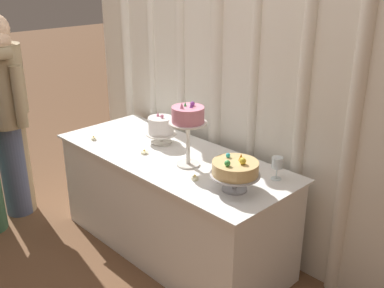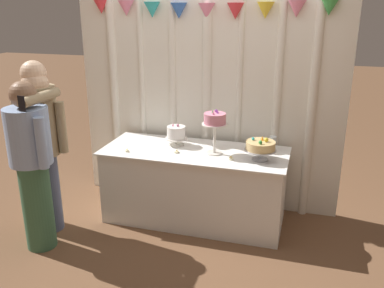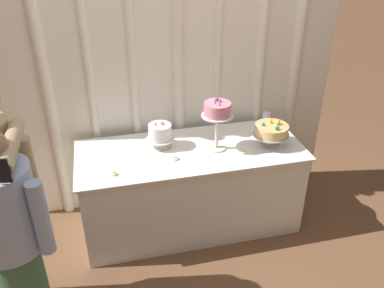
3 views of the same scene
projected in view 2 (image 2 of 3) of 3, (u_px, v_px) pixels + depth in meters
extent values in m
plane|color=brown|center=(192.00, 223.00, 4.21)|extent=(24.00, 24.00, 0.00)
cube|color=white|center=(207.00, 94.00, 4.33)|extent=(2.79, 0.04, 2.42)
cylinder|color=white|center=(114.00, 88.00, 4.59)|extent=(0.09, 0.09, 2.42)
cylinder|color=white|center=(142.00, 90.00, 4.50)|extent=(0.07, 0.07, 2.42)
cylinder|color=white|center=(173.00, 92.00, 4.41)|extent=(0.08, 0.08, 2.42)
cylinder|color=white|center=(206.00, 94.00, 4.31)|extent=(0.10, 0.10, 2.42)
cylinder|color=white|center=(239.00, 96.00, 4.22)|extent=(0.06, 0.06, 2.42)
cylinder|color=white|center=(277.00, 98.00, 4.12)|extent=(0.08, 0.08, 2.42)
cylinder|color=white|center=(312.00, 101.00, 4.03)|extent=(0.09, 0.09, 2.42)
cone|color=#DB333D|center=(101.00, 6.00, 4.30)|extent=(0.16, 0.16, 0.15)
cone|color=pink|center=(126.00, 8.00, 4.23)|extent=(0.16, 0.16, 0.15)
cone|color=#2DB2B7|center=(152.00, 10.00, 4.16)|extent=(0.16, 0.16, 0.15)
cone|color=blue|center=(179.00, 11.00, 4.09)|extent=(0.16, 0.16, 0.15)
cone|color=pink|center=(207.00, 11.00, 4.01)|extent=(0.16, 0.16, 0.15)
cone|color=#DB333D|center=(235.00, 11.00, 3.94)|extent=(0.16, 0.16, 0.15)
cone|color=yellow|center=(265.00, 10.00, 3.86)|extent=(0.16, 0.16, 0.15)
cone|color=pink|center=(297.00, 9.00, 3.78)|extent=(0.16, 0.16, 0.15)
cone|color=green|center=(329.00, 7.00, 3.70)|extent=(0.16, 0.16, 0.15)
cube|color=white|center=(195.00, 186.00, 4.18)|extent=(1.75, 0.69, 0.73)
cube|color=white|center=(195.00, 151.00, 4.06)|extent=(1.80, 0.74, 0.01)
cylinder|color=silver|center=(176.00, 144.00, 4.21)|extent=(0.16, 0.16, 0.01)
cylinder|color=silver|center=(176.00, 141.00, 4.20)|extent=(0.02, 0.02, 0.05)
cylinder|color=silver|center=(176.00, 138.00, 4.19)|extent=(0.23, 0.23, 0.01)
cylinder|color=white|center=(176.00, 132.00, 4.17)|extent=(0.18, 0.18, 0.12)
sphere|color=pink|center=(178.00, 125.00, 4.14)|extent=(0.03, 0.03, 0.03)
cone|color=pink|center=(173.00, 125.00, 4.16)|extent=(0.02, 0.02, 0.03)
cylinder|color=silver|center=(214.00, 153.00, 3.98)|extent=(0.15, 0.15, 0.01)
cylinder|color=silver|center=(214.00, 139.00, 3.93)|extent=(0.03, 0.03, 0.27)
cylinder|color=silver|center=(215.00, 124.00, 3.89)|extent=(0.24, 0.24, 0.01)
cylinder|color=pink|center=(215.00, 118.00, 3.87)|extent=(0.21, 0.21, 0.10)
cone|color=purple|center=(218.00, 112.00, 3.85)|extent=(0.02, 0.02, 0.03)
sphere|color=purple|center=(216.00, 111.00, 3.88)|extent=(0.03, 0.03, 0.03)
cone|color=green|center=(213.00, 112.00, 3.85)|extent=(0.02, 0.02, 0.03)
cone|color=pink|center=(213.00, 113.00, 3.80)|extent=(0.03, 0.03, 0.04)
cylinder|color=#B2B2B7|center=(260.00, 159.00, 3.82)|extent=(0.15, 0.15, 0.01)
cylinder|color=#B2B2B7|center=(260.00, 154.00, 3.80)|extent=(0.02, 0.02, 0.08)
cylinder|color=#B2B2B7|center=(260.00, 150.00, 3.79)|extent=(0.29, 0.29, 0.01)
cylinder|color=#DBB775|center=(261.00, 145.00, 3.78)|extent=(0.27, 0.27, 0.07)
sphere|color=yellow|center=(266.00, 140.00, 3.75)|extent=(0.04, 0.04, 0.04)
cone|color=orange|center=(262.00, 138.00, 3.79)|extent=(0.03, 0.03, 0.04)
sphere|color=#2DB2B7|center=(253.00, 139.00, 3.79)|extent=(0.03, 0.03, 0.03)
sphere|color=green|center=(260.00, 142.00, 3.69)|extent=(0.04, 0.04, 0.04)
cylinder|color=silver|center=(272.00, 150.00, 4.06)|extent=(0.06, 0.06, 0.00)
cylinder|color=silver|center=(272.00, 146.00, 4.05)|extent=(0.01, 0.01, 0.07)
cylinder|color=silver|center=(273.00, 140.00, 4.03)|extent=(0.07, 0.07, 0.07)
cylinder|color=beige|center=(127.00, 151.00, 4.02)|extent=(0.04, 0.04, 0.02)
sphere|color=#F9CC4C|center=(127.00, 149.00, 4.01)|extent=(0.01, 0.01, 0.01)
cylinder|color=beige|center=(177.00, 152.00, 3.99)|extent=(0.05, 0.05, 0.01)
sphere|color=#F9CC4C|center=(177.00, 150.00, 3.99)|extent=(0.01, 0.01, 0.01)
cylinder|color=beige|center=(231.00, 159.00, 3.82)|extent=(0.04, 0.04, 0.02)
sphere|color=#F9CC4C|center=(231.00, 157.00, 3.81)|extent=(0.01, 0.01, 0.01)
cylinder|color=#4C5675|center=(48.00, 192.00, 4.00)|extent=(0.27, 0.27, 0.78)
cylinder|color=#9E8966|center=(40.00, 126.00, 3.78)|extent=(0.37, 0.37, 0.54)
sphere|color=beige|center=(35.00, 84.00, 3.66)|extent=(0.24, 0.24, 0.24)
cylinder|color=#9E8966|center=(19.00, 127.00, 3.80)|extent=(0.08, 0.08, 0.47)
cylinder|color=#9E8966|center=(62.00, 127.00, 3.77)|extent=(0.08, 0.08, 0.47)
cylinder|color=#9E8966|center=(47.00, 186.00, 4.00)|extent=(0.25, 0.25, 0.87)
cylinder|color=#9E8966|center=(38.00, 115.00, 3.77)|extent=(0.35, 0.35, 0.53)
sphere|color=beige|center=(33.00, 73.00, 3.65)|extent=(0.23, 0.23, 0.23)
cylinder|color=#9E8966|center=(18.00, 115.00, 3.82)|extent=(0.08, 0.08, 0.47)
cylinder|color=#9E8966|center=(40.00, 97.00, 3.44)|extent=(0.08, 0.47, 0.08)
cube|color=black|center=(22.00, 104.00, 3.23)|extent=(0.06, 0.02, 0.12)
cylinder|color=#3D6B4C|center=(38.00, 206.00, 3.70)|extent=(0.35, 0.35, 0.81)
cylinder|color=#93ADD6|center=(28.00, 136.00, 3.49)|extent=(0.49, 0.49, 0.49)
sphere|color=#846047|center=(23.00, 94.00, 3.37)|extent=(0.22, 0.22, 0.22)
cube|color=#334284|center=(15.00, 139.00, 3.33)|extent=(0.04, 0.02, 0.31)
cylinder|color=#93ADD6|center=(17.00, 132.00, 3.64)|extent=(0.08, 0.08, 0.43)
cylinder|color=#93ADD6|center=(41.00, 143.00, 3.35)|extent=(0.08, 0.08, 0.43)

